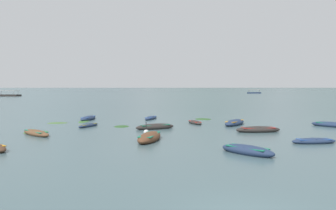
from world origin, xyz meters
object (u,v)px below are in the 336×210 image
at_px(rowboat_0, 155,127).
at_px(ferry_2, 254,93).
at_px(rowboat_1, 235,123).
at_px(rowboat_10, 314,141).
at_px(rowboat_4, 151,118).
at_px(rowboat_7, 258,130).
at_px(ferry_0, 7,95).
at_px(rowboat_5, 88,125).
at_px(rowboat_11, 88,118).
at_px(rowboat_8, 332,125).
at_px(rowboat_9, 247,150).
at_px(rowboat_6, 36,133).
at_px(mooring_buoy, 146,132).
at_px(rowboat_13, 195,122).
at_px(rowboat_3, 149,137).

xyz_separation_m(rowboat_0, ferry_2, (49.65, 157.93, 0.25)).
bearing_deg(rowboat_1, rowboat_10, -72.62).
distance_m(rowboat_4, rowboat_7, 15.34).
distance_m(rowboat_10, ferry_0, 135.17).
bearing_deg(rowboat_10, rowboat_5, 153.45).
bearing_deg(rowboat_0, rowboat_11, 135.69).
bearing_deg(rowboat_5, rowboat_8, 0.58).
relative_size(rowboat_10, rowboat_11, 0.79).
bearing_deg(ferry_0, rowboat_9, -57.45).
distance_m(rowboat_8, ferry_0, 131.29).
xyz_separation_m(rowboat_4, rowboat_8, (18.94, -7.48, 0.05)).
bearing_deg(rowboat_11, rowboat_6, -95.42).
height_order(rowboat_5, mooring_buoy, mooring_buoy).
bearing_deg(rowboat_11, rowboat_10, -38.19).
distance_m(rowboat_6, rowboat_7, 19.31).
height_order(rowboat_4, rowboat_7, rowboat_7).
bearing_deg(rowboat_6, rowboat_5, 62.68).
bearing_deg(rowboat_5, rowboat_11, 104.62).
height_order(rowboat_8, ferry_2, ferry_2).
bearing_deg(rowboat_4, rowboat_0, -83.92).
relative_size(rowboat_11, rowboat_13, 1.37).
xyz_separation_m(rowboat_4, rowboat_7, (10.39, -11.29, 0.06)).
distance_m(rowboat_5, mooring_buoy, 7.75).
relative_size(rowboat_1, rowboat_8, 1.21).
relative_size(rowboat_4, rowboat_10, 1.10).
distance_m(rowboat_10, mooring_buoy, 13.36).
distance_m(rowboat_3, mooring_buoy, 3.75).
bearing_deg(rowboat_13, rowboat_5, -165.99).
distance_m(rowboat_7, rowboat_13, 8.20).
bearing_deg(rowboat_5, rowboat_3, -50.77).
height_order(rowboat_4, mooring_buoy, mooring_buoy).
bearing_deg(rowboat_6, rowboat_10, -9.58).
bearing_deg(rowboat_13, rowboat_1, -11.52).
height_order(rowboat_8, rowboat_11, rowboat_8).
bearing_deg(rowboat_5, mooring_buoy, -36.37).
bearing_deg(rowboat_13, rowboat_11, 162.60).
height_order(rowboat_7, rowboat_8, rowboat_7).
bearing_deg(rowboat_5, rowboat_9, -45.11).
xyz_separation_m(rowboat_10, ferry_0, (-78.36, 110.13, 0.30)).
xyz_separation_m(rowboat_6, rowboat_7, (19.19, 2.13, 0.03)).
xyz_separation_m(rowboat_5, rowboat_8, (24.80, 0.25, 0.06)).
distance_m(rowboat_5, rowboat_6, 6.41).
bearing_deg(rowboat_5, rowboat_0, -13.64).
bearing_deg(rowboat_0, rowboat_8, 6.10).
distance_m(rowboat_8, rowboat_9, 17.79).
xyz_separation_m(rowboat_0, rowboat_8, (17.94, 1.92, -0.01)).
bearing_deg(rowboat_3, rowboat_7, 26.56).
height_order(rowboat_3, mooring_buoy, mooring_buoy).
distance_m(rowboat_6, rowboat_10, 21.97).
relative_size(rowboat_0, rowboat_5, 1.32).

